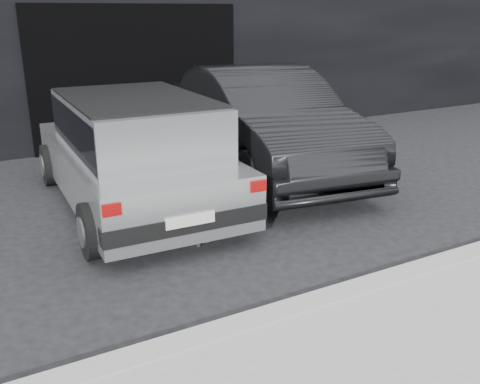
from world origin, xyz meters
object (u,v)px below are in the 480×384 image
cat_siamese (195,231)px  cat_white (193,222)px  second_car (263,120)px  silver_hatchback (134,147)px

cat_siamese → cat_white: bearing=-130.4°
second_car → cat_white: second_car is taller
second_car → cat_siamese: 3.11m
cat_siamese → cat_white: (0.05, 0.16, 0.04)m
silver_hatchback → cat_siamese: bearing=-80.9°
second_car → cat_siamese: (-2.18, -2.12, -0.68)m
silver_hatchback → second_car: bearing=17.8°
second_car → cat_siamese: size_ratio=6.37×
silver_hatchback → cat_white: silver_hatchback is taller
cat_siamese → silver_hatchback: bearing=-105.5°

